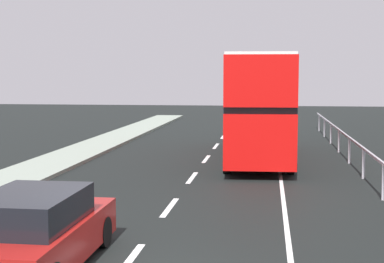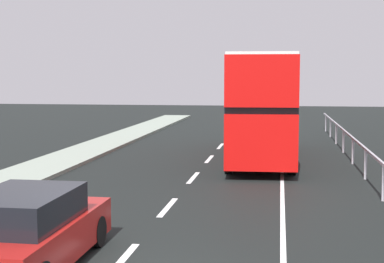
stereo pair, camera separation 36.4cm
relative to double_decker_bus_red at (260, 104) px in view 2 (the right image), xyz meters
name	(u,v)px [view 2 (the right image)]	position (x,y,z in m)	size (l,w,h in m)	color
lane_paint_markings	(243,188)	(-0.24, -6.77, -2.34)	(3.23, 46.00, 0.01)	silver
bridge_side_railing	(374,162)	(3.82, -6.31, -1.46)	(0.10, 42.00, 1.09)	#ACA8B2
double_decker_bus_red	(260,104)	(0.00, 0.00, 0.00)	(3.00, 11.36, 4.38)	red
hatchback_car_near	(27,231)	(-3.70, -15.05, -1.64)	(1.90, 4.35, 1.47)	maroon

